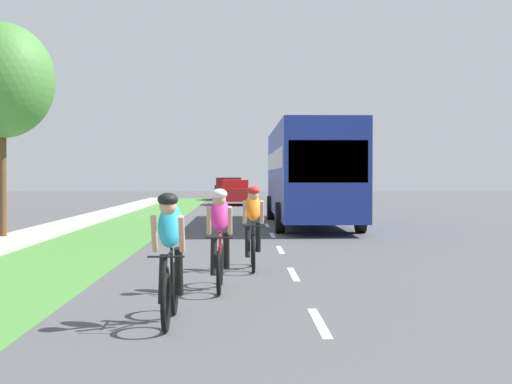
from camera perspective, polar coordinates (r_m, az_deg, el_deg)
The scene contains 11 objects.
ground_plane at distance 22.05m, azimuth 1.25°, elevation -3.33°, with size 120.00×120.00×0.00m, color #4C4C4F.
grass_verge at distance 22.36m, azimuth -11.19°, elevation -3.28°, with size 2.87×70.00×0.01m, color #478438.
sidewalk_concrete at distance 22.87m, azimuth -16.89°, elevation -3.21°, with size 1.74×70.00×0.10m, color #B2ADA3.
lane_markings_center at distance 26.03m, azimuth 0.87°, elevation -2.62°, with size 0.12×53.49×0.01m.
cyclist_lead at distance 8.78m, azimuth -6.76°, elevation -5.03°, with size 0.42×1.72×1.58m.
cyclist_trailing at distance 11.24m, azimuth -2.85°, elevation -3.64°, with size 0.42×1.72×1.58m.
cyclist_distant at distance 13.71m, azimuth -0.24°, elevation -2.75°, with size 0.42×1.72×1.58m.
bus_blue at distance 26.30m, azimuth 4.17°, elevation 1.73°, with size 2.78×11.60×3.48m.
sedan_red at distance 44.12m, azimuth -1.62°, elevation -0.02°, with size 1.98×4.30×1.52m.
pickup_maroon at distance 53.59m, azimuth -2.13°, elevation 0.28°, with size 2.22×5.10×1.64m.
street_tree_near at distance 22.09m, azimuth -19.32°, elevation 8.21°, with size 2.98×2.98×6.13m.
Camera 1 is at (-0.95, -1.96, 1.78)m, focal length 51.04 mm.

